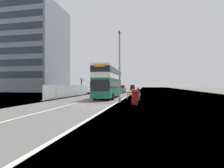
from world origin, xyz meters
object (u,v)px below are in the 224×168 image
Objects in this scene: red_pillar_postbox at (135,96)px; car_receding_far at (116,88)px; double_decker_bus at (108,82)px; roadworks_barrier at (133,95)px; car_oncoming_near at (121,89)px; car_far_side at (133,88)px; lamppost_foreground at (120,69)px; pedestrian_at_kerb at (138,94)px; car_receding_mid at (113,88)px.

red_pillar_postbox is 0.37× the size of car_receding_far.
roadworks_barrier is at bearing -25.50° from double_decker_bus.
car_oncoming_near is 25.42m from car_far_side.
lamppost_foreground is 4.34× the size of roadworks_barrier.
car_oncoming_near is at bearing 91.48° from double_decker_bus.
car_oncoming_near reaches higher than pedestrian_at_kerb.
lamppost_foreground is 4.11m from red_pillar_postbox.
car_oncoming_near is 10.42m from car_receding_mid.
lamppost_foreground is 4.72× the size of pedestrian_at_kerb.
car_receding_mid is 32.36m from pedestrian_at_kerb.
double_decker_bus is at bearing 141.60° from pedestrian_at_kerb.
car_receding_far is at bearing 103.71° from pedestrian_at_kerb.
pedestrian_at_kerb is (4.79, -3.80, -1.71)m from double_decker_bus.
car_oncoming_near is 19.89m from car_receding_far.
car_receding_far is (-0.51, 9.78, 0.11)m from car_receding_mid.
roadworks_barrier is 45.11m from car_far_side.
car_oncoming_near reaches higher than roadworks_barrier.
red_pillar_postbox is 0.37× the size of car_oncoming_near.
car_receding_far is at bearing 97.93° from double_decker_bus.
car_receding_mid is (-9.31, 35.73, 0.06)m from red_pillar_postbox.
car_oncoming_near is 1.18× the size of car_far_side.
car_oncoming_near is (-0.45, 17.62, -1.66)m from double_decker_bus.
car_far_side is (-3.66, 44.96, 0.25)m from roadworks_barrier.
lamppost_foreground is at bearing -67.03° from double_decker_bus.
car_far_side is (-4.28, 51.60, 0.04)m from red_pillar_postbox.
car_far_side reaches higher than pedestrian_at_kerb.
car_far_side is at bearing 92.74° from lamppost_foreground.
double_decker_bus reaches higher than red_pillar_postbox.
car_oncoming_near is at bearing 97.60° from lamppost_foreground.
car_far_side is at bearing 89.48° from double_decker_bus.
double_decker_bus is at bearing -90.52° from car_far_side.
lamppost_foreground reaches higher than double_decker_bus.
lamppost_foreground reaches higher than car_oncoming_near.
car_receding_far reaches higher than red_pillar_postbox.
car_far_side is at bearing 88.09° from car_oncoming_near.
lamppost_foreground is (2.77, -6.53, 1.34)m from double_decker_bus.
car_far_side is 2.18× the size of pedestrian_at_kerb.
red_pillar_postbox is 0.44× the size of car_far_side.
double_decker_bus is at bearing -88.52° from car_oncoming_near.
car_receding_far is (-5.14, 36.94, -1.51)m from double_decker_bus.
double_decker_bus reaches higher than roadworks_barrier.
car_receding_mid is 2.24× the size of pedestrian_at_kerb.
car_receding_mid is at bearing -107.59° from car_far_side.
lamppost_foreground is 2.11× the size of car_receding_mid.
pedestrian_at_kerb is (0.73, -1.86, 0.18)m from roadworks_barrier.
car_oncoming_near is 1.15× the size of car_receding_mid.
roadworks_barrier is 2.01m from pedestrian_at_kerb.
red_pillar_postbox is (1.90, -2.04, -3.02)m from lamppost_foreground.
red_pillar_postbox is at bearing -91.45° from pedestrian_at_kerb.
lamppost_foreground is 4.94× the size of red_pillar_postbox.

